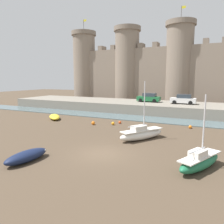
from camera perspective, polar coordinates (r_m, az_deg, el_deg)
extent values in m
plane|color=#4C3D2D|center=(17.69, -2.65, -10.89)|extent=(160.00, 160.00, 0.00)
cube|color=slate|center=(32.18, 11.05, -1.96)|extent=(80.00, 4.50, 0.10)
cube|color=gray|center=(39.03, 13.83, 1.01)|extent=(60.62, 10.00, 1.71)
cube|color=gray|center=(50.46, 16.96, 8.90)|extent=(48.62, 2.80, 12.79)
cylinder|color=gray|center=(59.42, -7.23, 11.12)|extent=(5.67, 5.67, 16.93)
cylinder|color=#796B5D|center=(60.47, -7.40, 19.64)|extent=(6.35, 6.35, 1.00)
cylinder|color=#4C4742|center=(60.88, -7.44, 21.49)|extent=(0.10, 0.10, 3.00)
cube|color=yellow|center=(60.92, -7.08, 22.65)|extent=(0.80, 0.04, 0.50)
cylinder|color=gray|center=(53.80, 3.92, 11.43)|extent=(5.67, 5.67, 16.93)
cylinder|color=#796B5D|center=(54.95, 4.02, 20.80)|extent=(6.35, 6.35, 1.00)
cylinder|color=gray|center=(50.52, 17.07, 11.24)|extent=(5.67, 5.67, 16.93)
cylinder|color=#796B5D|center=(51.75, 17.54, 21.19)|extent=(6.35, 6.35, 1.00)
cylinder|color=#4C4742|center=(52.23, 17.65, 23.33)|extent=(0.10, 0.10, 3.00)
cube|color=yellow|center=(52.48, 18.25, 24.59)|extent=(0.80, 0.04, 0.50)
cube|color=gray|center=(57.10, -2.60, 16.20)|extent=(1.10, 2.52, 1.10)
cube|color=gray|center=(55.57, 0.66, 16.41)|extent=(1.10, 2.52, 1.10)
cube|color=gray|center=(53.03, 7.70, 16.71)|extent=(1.10, 2.52, 1.10)
cube|color=gray|center=(52.06, 11.46, 16.77)|extent=(1.10, 2.52, 1.10)
cube|color=gray|center=(50.45, 23.37, 16.50)|extent=(1.10, 2.52, 1.10)
ellipsoid|color=silver|center=(21.75, 7.77, -5.85)|extent=(3.82, 5.08, 0.98)
cube|color=silver|center=(21.64, 7.79, -4.69)|extent=(3.33, 4.45, 0.08)
cube|color=silver|center=(21.34, 7.01, -4.15)|extent=(1.48, 1.68, 0.44)
cylinder|color=silver|center=(21.38, 8.45, 1.67)|extent=(0.10, 0.10, 4.72)
cylinder|color=silver|center=(21.21, 6.75, -3.59)|extent=(1.29, 2.02, 0.08)
ellipsoid|color=#141E3D|center=(17.20, -21.43, -10.70)|extent=(1.56, 3.59, 0.79)
ellipsoid|color=navy|center=(17.18, -21.44, -10.51)|extent=(1.23, 2.94, 0.43)
cube|color=beige|center=(17.02, -22.15, -10.59)|extent=(1.09, 0.29, 0.06)
cube|color=beige|center=(17.98, -17.98, -9.39)|extent=(0.72, 0.34, 0.08)
ellipsoid|color=#1E6B47|center=(15.89, 21.97, -12.09)|extent=(2.88, 4.57, 0.93)
cube|color=silver|center=(15.75, 22.06, -10.65)|extent=(2.51, 4.01, 0.08)
cube|color=silver|center=(15.38, 21.52, -10.05)|extent=(1.20, 1.45, 0.44)
cylinder|color=silver|center=(15.41, 22.89, -3.20)|extent=(0.10, 0.10, 4.02)
cylinder|color=silver|center=(15.22, 21.36, -9.34)|extent=(0.90, 1.88, 0.08)
ellipsoid|color=yellow|center=(33.25, -14.78, -1.24)|extent=(3.75, 3.70, 0.68)
ellipsoid|color=#F2F246|center=(33.24, -14.78, -1.14)|extent=(3.03, 2.99, 0.37)
cube|color=beige|center=(32.95, -14.74, -1.15)|extent=(1.00, 1.02, 0.06)
cube|color=beige|center=(34.70, -15.02, -0.70)|extent=(0.75, 0.77, 0.08)
sphere|color=orange|center=(28.13, 0.27, -3.00)|extent=(0.42, 0.42, 0.42)
sphere|color=orange|center=(28.36, -4.93, -2.90)|extent=(0.46, 0.46, 0.46)
sphere|color=orange|center=(27.82, 19.76, -3.69)|extent=(0.39, 0.39, 0.39)
sphere|color=#E04C1E|center=(29.02, 2.06, -2.70)|extent=(0.36, 0.36, 0.36)
cube|color=silver|center=(38.52, 18.06, 2.91)|extent=(4.13, 1.77, 0.80)
cube|color=#2D3842|center=(38.44, 18.33, 3.93)|extent=(2.28, 1.53, 0.64)
cylinder|color=black|center=(37.88, 15.97, 2.48)|extent=(0.64, 0.19, 0.64)
cylinder|color=black|center=(39.55, 16.36, 2.72)|extent=(0.64, 0.19, 0.64)
cylinder|color=black|center=(37.57, 19.80, 2.25)|extent=(0.64, 0.19, 0.64)
cylinder|color=black|center=(39.26, 20.03, 2.50)|extent=(0.64, 0.19, 0.64)
cube|color=#1E6638|center=(40.40, 9.54, 3.47)|extent=(4.13, 1.77, 0.80)
cube|color=#2D3842|center=(40.30, 9.77, 4.45)|extent=(2.28, 1.53, 0.64)
cylinder|color=black|center=(39.97, 7.44, 3.06)|extent=(0.64, 0.19, 0.64)
cylinder|color=black|center=(41.59, 8.15, 3.26)|extent=(0.64, 0.19, 0.64)
cylinder|color=black|center=(39.29, 10.99, 2.87)|extent=(0.64, 0.19, 0.64)
cylinder|color=black|center=(40.93, 11.56, 3.09)|extent=(0.64, 0.19, 0.64)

